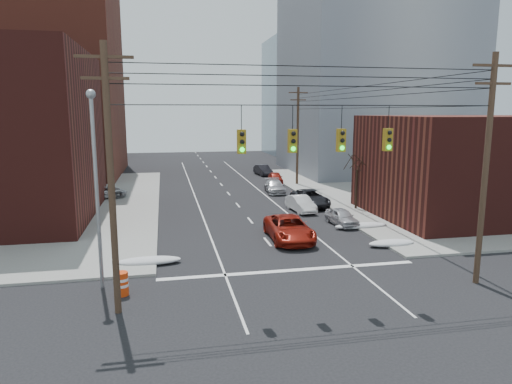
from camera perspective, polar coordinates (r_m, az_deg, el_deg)
name	(u,v)px	position (r m, az deg, el deg)	size (l,w,h in m)	color
ground	(335,326)	(18.98, 9.88, -16.18)	(160.00, 160.00, 0.00)	black
sidewalk_ne	(480,189)	(54.92, 26.18, 0.35)	(40.00, 40.00, 0.15)	gray
building_brick_tall	(17,57)	(66.52, -27.71, 14.68)	(24.00, 20.00, 30.00)	maroon
building_brick_far	(53,124)	(91.95, -24.00, 7.73)	(22.00, 18.00, 12.00)	#481915
building_office	(372,81)	(66.33, 14.31, 13.34)	(22.00, 20.00, 25.00)	gray
building_glass	(322,97)	(91.07, 8.21, 11.62)	(20.00, 18.00, 22.00)	gray
building_storefront	(477,167)	(40.32, 25.90, 2.85)	(16.00, 12.00, 8.00)	#481915
utility_pole_left	(111,176)	(19.09, -17.69, 1.87)	(2.20, 0.28, 11.00)	#473323
utility_pole_right	(486,166)	(24.12, 26.79, 2.88)	(2.20, 0.28, 11.00)	#473323
utility_pole_far	(298,134)	(52.05, 5.23, 7.19)	(2.20, 0.28, 11.00)	#473323
traffic_signals	(317,139)	(19.90, 7.65, 6.58)	(17.00, 0.42, 2.02)	black
street_light	(96,173)	(22.20, -19.42, 2.22)	(0.44, 0.44, 9.32)	gray
bare_tree	(356,183)	(39.67, 12.45, 1.08)	(2.09, 2.20, 4.93)	black
snow_nw	(149,261)	(26.12, -13.23, -8.37)	(3.50, 1.08, 0.42)	silver
snow_ne	(391,243)	(29.95, 16.57, -6.14)	(3.00, 1.08, 0.42)	silver
snow_east_far	(361,226)	(33.83, 13.01, -4.12)	(4.00, 1.08, 0.42)	silver
red_pickup	(289,228)	(30.07, 4.16, -4.55)	(2.58, 5.59, 1.55)	maroon
parked_car_a	(342,217)	(34.46, 10.67, -3.08)	(1.46, 3.62, 1.23)	silver
parked_car_b	(301,204)	(38.63, 5.63, -1.47)	(1.40, 4.02, 1.32)	white
parked_car_c	(310,198)	(40.91, 6.79, -0.76)	(2.39, 5.18, 1.44)	black
parked_car_d	(275,186)	(47.39, 2.36, 0.70)	(1.83, 4.50, 1.30)	#B4B3B9
parked_car_e	(275,178)	(53.72, 2.44, 1.80)	(1.52, 3.78, 1.29)	maroon
parked_car_f	(263,170)	(60.43, 0.86, 2.76)	(1.43, 4.11, 1.35)	black
lot_car_a	(50,219)	(35.61, -24.36, -3.05)	(1.43, 4.09, 1.35)	white
lot_car_b	(103,192)	(45.95, -18.58, 0.03)	(2.04, 4.43, 1.23)	#A3A3A7
lot_car_c	(38,202)	(41.81, -25.56, -1.16)	(2.19, 5.39, 1.56)	black
lot_car_d	(17,201)	(43.87, -27.75, -1.02)	(1.54, 3.82, 1.30)	#A0A1A5
construction_barrel	(122,283)	(22.18, -16.46, -10.90)	(0.75, 0.75, 1.10)	red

